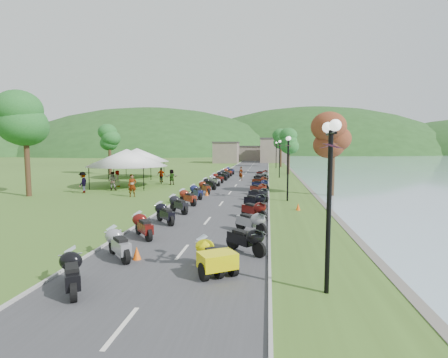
{
  "coord_description": "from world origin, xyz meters",
  "views": [
    {
      "loc": [
        3.44,
        -9.62,
        4.36
      ],
      "look_at": [
        -0.54,
        21.98,
        1.3
      ],
      "focal_mm": 28.0,
      "sensor_mm": 36.0,
      "label": 1
    }
  ],
  "objects_px": {
    "pedestrian_a": "(133,197)",
    "pedestrian_b": "(113,190)",
    "streetlamp_near": "(329,210)",
    "vendor_tent_main": "(127,168)",
    "yellow_trike": "(210,257)",
    "pedestrian_c": "(83,193)"
  },
  "relations": [
    {
      "from": "pedestrian_c",
      "to": "vendor_tent_main",
      "type": "bearing_deg",
      "value": 150.31
    },
    {
      "from": "vendor_tent_main",
      "to": "streetlamp_near",
      "type": "bearing_deg",
      "value": -56.51
    },
    {
      "from": "yellow_trike",
      "to": "pedestrian_b",
      "type": "height_order",
      "value": "yellow_trike"
    },
    {
      "from": "yellow_trike",
      "to": "vendor_tent_main",
      "type": "relative_size",
      "value": 0.41
    },
    {
      "from": "pedestrian_c",
      "to": "pedestrian_b",
      "type": "bearing_deg",
      "value": 131.4
    },
    {
      "from": "streetlamp_near",
      "to": "pedestrian_c",
      "type": "xyz_separation_m",
      "value": [
        -18.64,
        19.77,
        -2.5
      ]
    },
    {
      "from": "pedestrian_a",
      "to": "pedestrian_b",
      "type": "height_order",
      "value": "pedestrian_a"
    },
    {
      "from": "pedestrian_c",
      "to": "streetlamp_near",
      "type": "bearing_deg",
      "value": 36.18
    },
    {
      "from": "yellow_trike",
      "to": "streetlamp_near",
      "type": "distance_m",
      "value": 4.42
    },
    {
      "from": "pedestrian_a",
      "to": "pedestrian_b",
      "type": "bearing_deg",
      "value": 100.72
    },
    {
      "from": "streetlamp_near",
      "to": "pedestrian_b",
      "type": "height_order",
      "value": "streetlamp_near"
    },
    {
      "from": "streetlamp_near",
      "to": "vendor_tent_main",
      "type": "bearing_deg",
      "value": 123.49
    },
    {
      "from": "pedestrian_a",
      "to": "pedestrian_b",
      "type": "distance_m",
      "value": 5.18
    },
    {
      "from": "streetlamp_near",
      "to": "vendor_tent_main",
      "type": "xyz_separation_m",
      "value": [
        -16.5,
        24.94,
        -0.5
      ]
    },
    {
      "from": "pedestrian_b",
      "to": "pedestrian_c",
      "type": "relative_size",
      "value": 0.94
    },
    {
      "from": "yellow_trike",
      "to": "vendor_tent_main",
      "type": "bearing_deg",
      "value": -3.33
    },
    {
      "from": "pedestrian_b",
      "to": "pedestrian_c",
      "type": "xyz_separation_m",
      "value": [
        -1.87,
        -2.12,
        0.0
      ]
    },
    {
      "from": "streetlamp_near",
      "to": "pedestrian_c",
      "type": "height_order",
      "value": "streetlamp_near"
    },
    {
      "from": "yellow_trike",
      "to": "vendor_tent_main",
      "type": "distance_m",
      "value": 26.86
    },
    {
      "from": "vendor_tent_main",
      "to": "pedestrian_b",
      "type": "bearing_deg",
      "value": -95.15
    },
    {
      "from": "streetlamp_near",
      "to": "vendor_tent_main",
      "type": "relative_size",
      "value": 0.89
    },
    {
      "from": "streetlamp_near",
      "to": "vendor_tent_main",
      "type": "height_order",
      "value": "streetlamp_near"
    }
  ]
}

